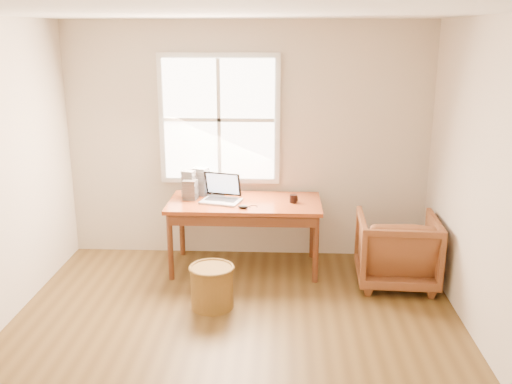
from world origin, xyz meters
TOP-DOWN VIEW (x-y plane):
  - room_shell at (-0.02, 0.16)m, footprint 4.04×4.54m
  - desk at (0.00, 1.80)m, footprint 1.60×0.80m
  - armchair at (1.55, 1.47)m, footprint 0.81×0.83m
  - wicker_stool at (-0.24, 0.87)m, footprint 0.42×0.42m
  - laptop at (-0.24, 1.75)m, footprint 0.54×0.56m
  - mouse at (0.00, 1.55)m, footprint 0.12×0.09m
  - coffee_mug at (0.51, 1.77)m, footprint 0.10×0.10m
  - cd_stack_a at (-0.49, 2.04)m, footprint 0.19×0.18m
  - cd_stack_b at (-0.58, 1.85)m, footprint 0.16×0.14m
  - cd_stack_c at (-0.61, 1.94)m, footprint 0.15×0.14m
  - cd_stack_d at (-0.31, 2.06)m, footprint 0.15×0.13m

SIDE VIEW (x-z plane):
  - wicker_stool at x=-0.24m, z-range 0.00..0.39m
  - armchair at x=1.55m, z-range 0.00..0.72m
  - desk at x=0.00m, z-range 0.71..0.75m
  - mouse at x=0.00m, z-range 0.75..0.79m
  - coffee_mug at x=0.51m, z-range 0.75..0.84m
  - cd_stack_d at x=-0.31m, z-range 0.75..0.93m
  - cd_stack_b at x=-0.58m, z-range 0.75..0.96m
  - cd_stack_c at x=-0.61m, z-range 0.75..1.04m
  - cd_stack_a at x=-0.49m, z-range 0.75..1.05m
  - laptop at x=-0.24m, z-range 0.75..1.08m
  - room_shell at x=-0.02m, z-range 0.00..2.64m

